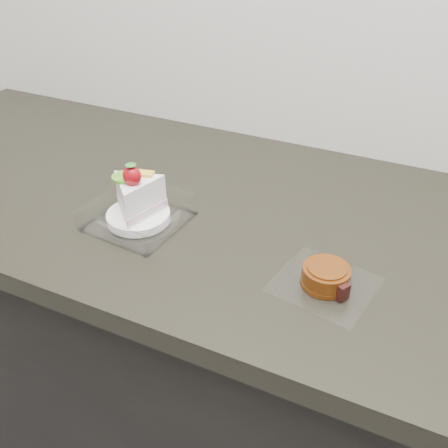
% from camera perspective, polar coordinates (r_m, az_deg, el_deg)
% --- Properties ---
extents(counter, '(2.04, 0.64, 0.90)m').
position_cam_1_polar(counter, '(1.18, 8.02, -18.62)').
color(counter, black).
rests_on(counter, ground).
extents(cake_tray, '(0.16, 0.16, 0.12)m').
position_cam_1_polar(cake_tray, '(0.87, -9.87, 1.95)').
color(cake_tray, white).
rests_on(cake_tray, counter).
extents(mooncake_wrap, '(0.16, 0.15, 0.03)m').
position_cam_1_polar(mooncake_wrap, '(0.75, 11.60, -6.08)').
color(mooncake_wrap, white).
rests_on(mooncake_wrap, counter).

